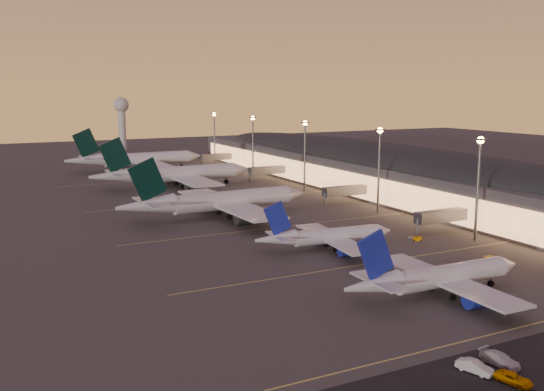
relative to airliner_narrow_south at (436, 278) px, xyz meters
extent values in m
plane|color=#3E3B39|center=(1.72, 27.82, -3.59)|extent=(700.00, 700.00, 0.00)
cylinder|color=silver|center=(3.37, -0.07, 0.06)|extent=(24.08, 4.60, 4.09)
cone|color=silver|center=(17.30, -0.37, 0.06)|extent=(3.96, 4.17, 4.09)
cone|color=silver|center=(-14.04, 0.30, 0.58)|extent=(10.92, 4.32, 4.09)
cube|color=silver|center=(2.21, -0.05, -0.65)|extent=(7.71, 34.54, 0.45)
cylinder|color=#1C28A0|center=(3.15, 7.50, -2.03)|extent=(5.48, 3.18, 3.06)
cylinder|color=#1C28A0|center=(2.82, -7.63, -2.03)|extent=(5.48, 3.18, 3.06)
cube|color=#1C28A0|center=(-13.50, 0.29, 5.87)|extent=(7.50, 0.77, 8.86)
cube|color=silver|center=(-12.73, 0.28, 1.19)|extent=(4.14, 12.47, 0.29)
cylinder|color=black|center=(13.45, -0.29, -2.78)|extent=(0.33, 0.33, 1.61)
cylinder|color=black|center=(13.45, -0.29, -3.02)|extent=(1.16, 0.74, 1.14)
cylinder|color=black|center=(1.50, 2.83, -2.78)|extent=(0.33, 0.33, 1.61)
cylinder|color=black|center=(1.50, 2.83, -3.02)|extent=(1.16, 0.74, 1.14)
cylinder|color=black|center=(1.37, -2.89, -2.78)|extent=(0.33, 0.33, 1.61)
cylinder|color=black|center=(1.37, -2.89, -3.02)|extent=(1.16, 0.74, 1.14)
cylinder|color=silver|center=(2.47, 36.50, -0.32)|extent=(21.73, 6.10, 3.65)
cone|color=silver|center=(14.84, 35.07, -0.32)|extent=(3.86, 4.03, 3.65)
cone|color=silver|center=(-12.99, 38.29, 0.13)|extent=(10.04, 4.74, 3.65)
cube|color=silver|center=(1.44, 36.62, -0.96)|extent=(9.72, 31.26, 0.40)
cylinder|color=#1C28A0|center=(2.91, 43.26, -2.20)|extent=(5.13, 3.28, 2.74)
cylinder|color=#1C28A0|center=(1.35, 29.82, -2.20)|extent=(5.13, 3.28, 2.74)
cube|color=#1C28A0|center=(-12.51, 38.24, 4.87)|extent=(6.71, 1.31, 7.92)
cube|color=silver|center=(-11.83, 38.16, 0.68)|extent=(4.71, 11.39, 0.26)
cylinder|color=black|center=(11.42, 35.47, -2.87)|extent=(0.32, 0.32, 1.44)
cylinder|color=black|center=(11.42, 35.47, -3.08)|extent=(1.09, 0.75, 1.02)
cylinder|color=black|center=(1.05, 39.24, -2.87)|extent=(0.32, 0.32, 1.44)
cylinder|color=black|center=(1.05, 39.24, -3.08)|extent=(1.09, 0.75, 1.02)
cylinder|color=black|center=(0.46, 34.16, -2.87)|extent=(0.32, 0.32, 1.44)
cylinder|color=black|center=(0.46, 34.16, -3.08)|extent=(1.09, 0.75, 1.02)
cylinder|color=silver|center=(-4.64, 81.92, 1.39)|extent=(36.80, 7.10, 5.53)
cone|color=silver|center=(16.59, 82.83, 1.39)|extent=(6.13, 5.78, 5.53)
cone|color=silver|center=(-31.18, 80.78, 2.08)|extent=(16.75, 6.24, 5.53)
cube|color=silver|center=(-6.41, 81.84, 0.42)|extent=(12.91, 53.90, 0.61)
cylinder|color=#5A5C61|center=(-5.74, 93.65, -1.45)|extent=(8.43, 4.50, 4.15)
cylinder|color=#5A5C61|center=(-4.73, 70.13, -1.45)|extent=(8.43, 4.50, 4.15)
cube|color=black|center=(-30.36, 80.81, 9.23)|extent=(10.94, 1.30, 12.28)
cube|color=silver|center=(-29.18, 80.87, 2.91)|extent=(6.72, 19.49, 0.39)
cylinder|color=black|center=(10.71, 82.58, -2.48)|extent=(0.46, 0.46, 2.21)
cylinder|color=black|center=(10.71, 82.58, -2.82)|extent=(1.59, 1.03, 1.55)
cylinder|color=black|center=(-7.76, 85.66, -2.48)|extent=(0.46, 0.46, 2.21)
cylinder|color=black|center=(-7.76, 85.66, -2.82)|extent=(1.59, 1.03, 1.55)
cylinder|color=black|center=(-7.43, 77.92, -2.48)|extent=(0.46, 0.46, 2.21)
cylinder|color=black|center=(-7.43, 77.92, -2.82)|extent=(1.59, 1.03, 1.55)
cylinder|color=silver|center=(1.68, 141.01, 1.71)|extent=(38.99, 6.20, 5.89)
cone|color=silver|center=(24.29, 141.19, 1.71)|extent=(6.33, 5.94, 5.89)
cone|color=silver|center=(-26.58, 140.78, 2.44)|extent=(17.63, 6.03, 5.89)
cube|color=silver|center=(-0.20, 140.99, 0.68)|extent=(11.76, 57.01, 0.65)
cylinder|color=#5A5C61|center=(0.96, 153.52, -1.31)|extent=(8.83, 4.49, 4.42)
cylinder|color=#5A5C61|center=(1.16, 128.48, -1.31)|extent=(8.83, 4.49, 4.42)
cube|color=black|center=(-25.70, 140.79, 10.05)|extent=(11.62, 0.98, 13.07)
cube|color=silver|center=(-24.44, 140.80, 3.33)|extent=(6.44, 20.54, 0.41)
cylinder|color=black|center=(18.04, 141.14, -2.41)|extent=(0.47, 0.47, 2.36)
cylinder|color=black|center=(18.04, 141.14, -2.77)|extent=(1.66, 1.04, 1.65)
cylinder|color=black|center=(-1.49, 145.10, -2.41)|extent=(0.47, 0.47, 2.36)
cylinder|color=black|center=(-1.49, 145.10, -2.77)|extent=(1.66, 1.04, 1.65)
cylinder|color=black|center=(-1.42, 136.86, -2.41)|extent=(0.47, 0.47, 2.36)
cylinder|color=black|center=(-1.42, 136.86, -2.77)|extent=(1.66, 1.04, 1.65)
cylinder|color=silver|center=(1.55, 196.33, 1.75)|extent=(39.26, 6.25, 5.93)
cone|color=silver|center=(24.32, 196.52, 1.75)|extent=(6.37, 5.98, 5.93)
cone|color=silver|center=(-26.91, 196.10, 2.49)|extent=(17.76, 6.07, 5.93)
cube|color=silver|center=(-0.35, 196.32, 0.71)|extent=(11.85, 57.41, 0.65)
cylinder|color=#5A5C61|center=(0.82, 208.94, -1.29)|extent=(8.89, 4.52, 4.45)
cylinder|color=#5A5C61|center=(1.02, 183.72, -1.29)|extent=(8.89, 4.52, 4.45)
cube|color=black|center=(-26.03, 196.11, 10.15)|extent=(11.70, 0.99, 13.16)
cube|color=silver|center=(-24.76, 196.12, 3.38)|extent=(6.49, 20.69, 0.42)
cylinder|color=black|center=(18.02, 196.47, -2.40)|extent=(0.48, 0.48, 2.37)
cylinder|color=black|center=(18.02, 196.47, -2.76)|extent=(1.67, 1.05, 1.66)
cylinder|color=black|center=(-1.65, 200.46, -2.40)|extent=(0.48, 0.48, 2.37)
cylinder|color=black|center=(-1.65, 200.46, -2.76)|extent=(1.67, 1.05, 1.66)
cylinder|color=black|center=(-1.58, 192.16, -2.40)|extent=(0.48, 0.48, 2.37)
cylinder|color=black|center=(-1.58, 192.16, -2.76)|extent=(1.67, 1.05, 1.66)
cube|color=#48484D|center=(63.72, 100.32, 2.41)|extent=(40.00, 255.00, 12.00)
ellipsoid|color=black|center=(63.72, 100.32, 8.41)|extent=(39.00, 253.00, 10.92)
cube|color=#F8A967|center=(43.52, 100.32, 1.41)|extent=(0.40, 244.80, 8.00)
cube|color=#5A5C61|center=(35.72, 37.82, 0.91)|extent=(16.00, 3.20, 3.00)
cylinder|color=slate|center=(27.72, 37.82, -1.39)|extent=(0.70, 0.70, 4.40)
cube|color=#5A5C61|center=(35.72, 82.82, 0.91)|extent=(16.00, 3.20, 3.00)
cylinder|color=slate|center=(27.72, 82.82, -1.39)|extent=(0.70, 0.70, 4.40)
cube|color=#5A5C61|center=(35.72, 139.82, 0.91)|extent=(16.00, 3.20, 3.00)
cylinder|color=slate|center=(27.72, 139.82, -1.39)|extent=(0.70, 0.70, 4.40)
cube|color=#5A5C61|center=(35.72, 195.82, 0.91)|extent=(16.00, 3.20, 3.00)
cylinder|color=slate|center=(27.72, 195.82, -1.39)|extent=(0.70, 0.70, 4.40)
cylinder|color=slate|center=(37.72, 27.82, 8.91)|extent=(0.70, 0.70, 25.00)
cube|color=slate|center=(37.72, 27.82, 21.61)|extent=(2.20, 2.20, 0.50)
sphere|color=#FFC552|center=(37.72, 27.82, 21.41)|extent=(1.80, 1.80, 1.80)
cylinder|color=slate|center=(37.72, 67.82, 8.91)|extent=(0.70, 0.70, 25.00)
cube|color=slate|center=(37.72, 67.82, 21.61)|extent=(2.20, 2.20, 0.50)
sphere|color=#FFC552|center=(37.72, 67.82, 21.41)|extent=(1.80, 1.80, 1.80)
cylinder|color=slate|center=(37.72, 112.82, 8.91)|extent=(0.70, 0.70, 25.00)
cube|color=slate|center=(37.72, 112.82, 21.61)|extent=(2.20, 2.20, 0.50)
sphere|color=#FFC552|center=(37.72, 112.82, 21.41)|extent=(1.80, 1.80, 1.80)
cylinder|color=slate|center=(37.72, 157.82, 8.91)|extent=(0.70, 0.70, 25.00)
cube|color=slate|center=(37.72, 157.82, 21.61)|extent=(2.20, 2.20, 0.50)
sphere|color=#FFC552|center=(37.72, 157.82, 21.41)|extent=(1.80, 1.80, 1.80)
cylinder|color=slate|center=(37.72, 202.82, 8.91)|extent=(0.70, 0.70, 25.00)
cube|color=slate|center=(37.72, 202.82, 21.61)|extent=(2.20, 2.20, 0.50)
sphere|color=#FFC552|center=(37.72, 202.82, 21.41)|extent=(1.80, 1.80, 1.80)
cylinder|color=silver|center=(11.72, 287.82, 9.41)|extent=(4.40, 4.40, 26.00)
sphere|color=silver|center=(11.72, 287.82, 24.41)|extent=(9.00, 9.00, 9.00)
cube|color=#D8C659|center=(1.72, -17.18, -3.58)|extent=(90.00, 0.36, 0.00)
cube|color=#D8C659|center=(1.72, 22.82, -3.58)|extent=(90.00, 0.36, 0.00)
cube|color=#D8C659|center=(1.72, 62.82, -3.58)|extent=(90.00, 0.36, 0.00)
cube|color=#D8C659|center=(1.72, 107.82, -3.58)|extent=(90.00, 0.36, 0.00)
cube|color=#D8C659|center=(1.72, 162.82, -3.58)|extent=(90.00, 0.36, 0.00)
cube|color=#E99400|center=(24.54, 33.98, -3.10)|extent=(2.53, 2.32, 0.98)
cube|color=#5A5C61|center=(23.21, 34.89, -3.23)|extent=(1.69, 1.67, 0.71)
cylinder|color=black|center=(25.58, 34.07, -3.39)|extent=(0.41, 0.36, 0.39)
cylinder|color=black|center=(24.82, 32.97, -3.39)|extent=(0.41, 0.36, 0.39)
cylinder|color=black|center=(24.26, 34.98, -3.39)|extent=(0.41, 0.36, 0.39)
cylinder|color=black|center=(23.50, 33.88, -3.39)|extent=(0.41, 0.36, 0.39)
cube|color=#E99400|center=(26.31, 12.37, -3.05)|extent=(2.55, 1.81, 1.08)
cube|color=#5A5C61|center=(24.56, 12.11, -3.20)|extent=(1.55, 1.47, 0.79)
cylinder|color=black|center=(27.07, 13.23, -3.37)|extent=(0.45, 0.24, 0.43)
cylinder|color=black|center=(27.29, 11.78, -3.37)|extent=(0.45, 0.24, 0.43)
cylinder|color=black|center=(25.32, 12.97, -3.37)|extent=(0.45, 0.24, 0.43)
cylinder|color=black|center=(25.54, 11.51, -3.37)|extent=(0.45, 0.24, 0.43)
imported|color=silver|center=(-16.07, -25.39, -2.77)|extent=(3.15, 5.25, 1.63)
imported|color=#E99400|center=(-13.91, -29.95, -2.92)|extent=(3.15, 5.17, 1.34)
imported|color=silver|center=(-11.34, -25.29, -2.74)|extent=(3.05, 6.09, 1.70)
camera|label=1|loc=(-74.25, -80.17, 33.56)|focal=40.00mm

